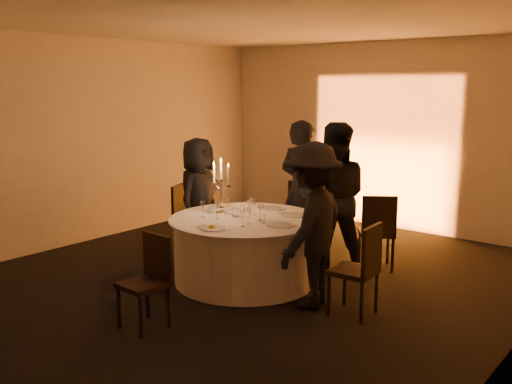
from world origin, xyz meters
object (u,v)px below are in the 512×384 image
Objects in this scene: guest_back_right at (333,198)px; chair_back_left at (305,211)px; coffee_cup at (210,211)px; chair_front at (149,276)px; guest_back_left at (302,190)px; chair_left at (185,212)px; chair_back_right at (377,228)px; guest_left at (198,199)px; chair_right at (361,265)px; candelabra at (221,194)px; guest_right at (312,225)px; banquet_table at (245,249)px.

chair_back_left is at bearing -69.64° from guest_back_right.
chair_back_left reaches higher than coffee_cup.
coffee_cup is (-0.60, 1.50, 0.30)m from chair_front.
guest_back_left is 16.87× the size of coffee_cup.
chair_left is 0.91× the size of chair_back_right.
chair_back_left is 1.72m from coffee_cup.
chair_back_right is at bearing -80.73° from guest_left.
candelabra reaches higher than chair_right.
guest_back_right is (0.64, -0.27, 0.01)m from guest_back_left.
chair_back_right is 1.15m from guest_back_left.
guest_back_right is 1.07× the size of guest_right.
banquet_table is 1.79m from chair_left.
guest_left is 0.88× the size of guest_back_left.
chair_back_right is 8.87× the size of coffee_cup.
chair_left is at bearing -106.71° from chair_right.
banquet_table is at bearing 93.67° from guest_back_left.
chair_front is 1.64m from coffee_cup.
banquet_table is at bearing 25.83° from guest_back_right.
chair_back_left is (1.44, 0.98, 0.05)m from chair_left.
chair_back_left reaches higher than chair_left.
guest_left reaches higher than chair_back_right.
guest_right is (1.27, -1.77, 0.32)m from chair_back_left.
guest_right is at bearing 129.40° from guest_back_left.
chair_back_left is 1.42× the size of candelabra.
chair_back_left is 8.84× the size of coffee_cup.
chair_front is 2.62m from guest_back_right.
guest_back_left reaches higher than chair_front.
guest_back_left is (-0.04, 1.23, 0.54)m from banquet_table.
guest_left is 0.93× the size of guest_right.
guest_back_left is (-1.08, -0.11, 0.38)m from chair_back_right.
banquet_table is at bearing -133.09° from chair_left.
coffee_cup is (-0.26, -1.68, 0.25)m from chair_back_left.
chair_back_right reaches higher than chair_left.
guest_left is 2.38× the size of candelabra.
chair_left is 2.80m from chair_back_right.
guest_back_left is at bearing -133.38° from chair_right.
chair_back_right is 1.02× the size of chair_right.
guest_left is at bearing -111.89° from guest_right.
chair_back_right is 3.05m from chair_front.
chair_back_right reaches higher than chair_right.
guest_right is at bearing -119.27° from guest_left.
guest_back_left is (-1.62, 1.33, 0.39)m from chair_right.
guest_back_right is at bearing 5.70° from chair_back_right.
coffee_cup is at bearing 72.51° from guest_back_left.
chair_right is 1.40× the size of candelabra.
chair_right reaches higher than coffee_cup.
chair_left is 1.40m from coffee_cup.
guest_right is 15.84× the size of coffee_cup.
candelabra is at bearing 26.47° from coffee_cup.
chair_right is 0.59× the size of guest_left.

